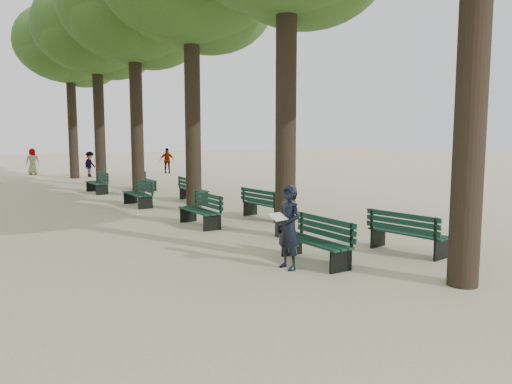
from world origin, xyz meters
TOP-DOWN VIEW (x-y plane):
  - ground at (0.00, 0.00)m, footprint 120.00×120.00m
  - tree_central_3 at (1.50, 13.00)m, footprint 6.00×6.00m
  - tree_central_4 at (1.50, 18.00)m, footprint 6.00×6.00m
  - tree_central_5 at (1.50, 23.00)m, footprint 6.00×6.00m
  - bench_left_0 at (0.37, 0.57)m, footprint 0.64×1.82m
  - bench_left_1 at (0.37, 5.48)m, footprint 0.65×1.82m
  - bench_left_2 at (0.37, 10.19)m, footprint 0.63×1.82m
  - bench_left_3 at (0.37, 15.02)m, footprint 0.62×1.82m
  - bench_right_0 at (2.63, 0.07)m, footprint 0.77×1.85m
  - bench_right_1 at (2.63, 5.46)m, footprint 0.63×1.82m
  - bench_right_2 at (2.63, 10.22)m, footprint 0.71×1.84m
  - bench_right_3 at (2.63, 15.08)m, footprint 0.68×1.83m
  - man_with_map at (-0.33, 0.53)m, footprint 0.61×0.66m
  - pedestrian_c at (7.54, 23.45)m, footprint 1.02×0.68m
  - pedestrian_d at (0.00, 27.11)m, footprint 0.81×0.33m
  - pedestrian_b at (2.54, 23.49)m, footprint 0.92×0.90m

SIDE VIEW (x-z plane):
  - ground at x=0.00m, z-range 0.00..0.00m
  - bench_left_0 at x=0.37m, z-range -0.19..0.73m
  - bench_left_1 at x=0.37m, z-range -0.19..0.73m
  - bench_left_2 at x=0.37m, z-range -0.19..0.73m
  - bench_left_3 at x=0.37m, z-range -0.19..0.73m
  - bench_right_0 at x=2.63m, z-range -0.19..0.73m
  - bench_right_1 at x=2.63m, z-range -0.19..0.73m
  - bench_right_2 at x=2.63m, z-range -0.19..0.73m
  - bench_right_3 at x=2.63m, z-range -0.19..0.73m
  - pedestrian_b at x=2.54m, z-range 0.00..1.52m
  - man_with_map at x=-0.33m, z-range 0.00..1.63m
  - pedestrian_c at x=7.54m, z-range 0.00..1.65m
  - pedestrian_d at x=0.00m, z-range 0.00..1.66m
  - tree_central_3 at x=1.50m, z-range 2.68..12.63m
  - tree_central_4 at x=1.50m, z-range 2.68..12.63m
  - tree_central_5 at x=1.50m, z-range 2.68..12.63m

